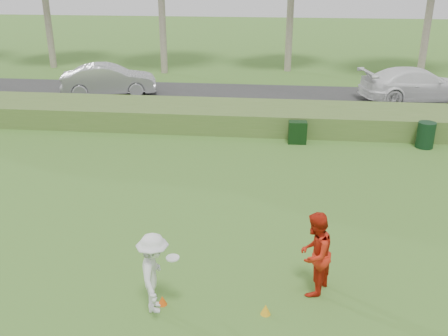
# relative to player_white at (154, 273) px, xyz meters

# --- Properties ---
(ground) EXTENTS (120.00, 120.00, 0.00)m
(ground) POSITION_rel_player_white_xyz_m (0.91, 0.65, -0.87)
(ground) COLOR #3B6F25
(ground) RESTS_ON ground
(reed_strip) EXTENTS (80.00, 3.00, 0.90)m
(reed_strip) POSITION_rel_player_white_xyz_m (0.91, 12.65, -0.42)
(reed_strip) COLOR #4A6D2B
(reed_strip) RESTS_ON ground
(park_road) EXTENTS (80.00, 6.00, 0.06)m
(park_road) POSITION_rel_player_white_xyz_m (0.91, 17.65, -0.84)
(park_road) COLOR #2D2D2D
(park_road) RESTS_ON ground
(player_white) EXTENTS (0.94, 1.21, 1.74)m
(player_white) POSITION_rel_player_white_xyz_m (0.00, 0.00, 0.00)
(player_white) COLOR white
(player_white) RESTS_ON ground
(player_red) EXTENTS (1.03, 1.14, 1.90)m
(player_red) POSITION_rel_player_white_xyz_m (3.25, 0.95, 0.08)
(player_red) COLOR red
(player_red) RESTS_ON ground
(cone_orange) EXTENTS (0.19, 0.19, 0.21)m
(cone_orange) POSITION_rel_player_white_xyz_m (0.10, 0.14, -0.77)
(cone_orange) COLOR #EB530C
(cone_orange) RESTS_ON ground
(cone_yellow) EXTENTS (0.21, 0.21, 0.23)m
(cone_yellow) POSITION_rel_player_white_xyz_m (2.27, 0.07, -0.76)
(cone_yellow) COLOR yellow
(cone_yellow) RESTS_ON ground
(utility_cabinet) EXTENTS (0.73, 0.48, 0.89)m
(utility_cabinet) POSITION_rel_player_white_xyz_m (3.17, 10.71, -0.43)
(utility_cabinet) COLOR black
(utility_cabinet) RESTS_ON ground
(trash_bin) EXTENTS (0.77, 0.77, 1.01)m
(trash_bin) POSITION_rel_player_white_xyz_m (8.08, 10.75, -0.37)
(trash_bin) COLOR black
(trash_bin) RESTS_ON ground
(car_mid) EXTENTS (5.21, 2.95, 1.63)m
(car_mid) POSITION_rel_player_white_xyz_m (-6.67, 17.35, 0.00)
(car_mid) COLOR silver
(car_mid) RESTS_ON park_road
(car_right) EXTENTS (6.15, 3.59, 1.67)m
(car_right) POSITION_rel_player_white_xyz_m (9.39, 17.86, 0.03)
(car_right) COLOR white
(car_right) RESTS_ON park_road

